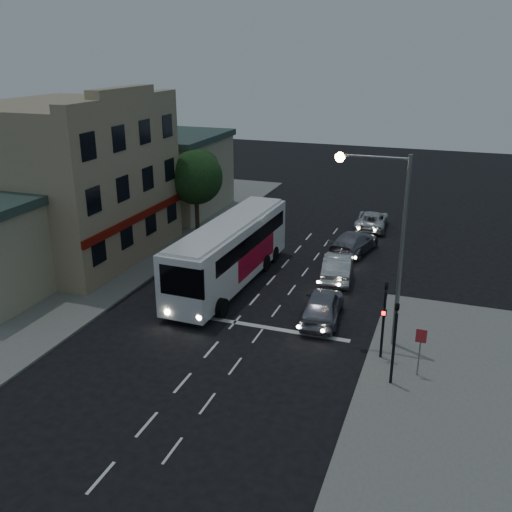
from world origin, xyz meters
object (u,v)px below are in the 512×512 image
at_px(car_sedan_a, 338,266).
at_px(traffic_signal_main, 384,311).
at_px(regulatory_sign, 420,345).
at_px(car_suv, 322,306).
at_px(car_sedan_b, 354,242).
at_px(streetlight, 389,230).
at_px(street_tree, 196,175).
at_px(traffic_signal_side, 395,334).
at_px(tour_bus, 230,251).
at_px(car_sedan_c, 372,220).

bearing_deg(car_sedan_a, traffic_signal_main, 105.74).
height_order(traffic_signal_main, regulatory_sign, traffic_signal_main).
relative_size(car_suv, regulatory_sign, 2.14).
height_order(car_sedan_b, regulatory_sign, regulatory_sign).
bearing_deg(streetlight, car_sedan_a, 115.90).
relative_size(streetlight, street_tree, 1.45).
distance_m(car_sedan_b, traffic_signal_side, 16.55).
distance_m(tour_bus, car_sedan_b, 10.00).
xyz_separation_m(car_sedan_c, traffic_signal_main, (3.51, -19.91, 1.74)).
bearing_deg(tour_bus, traffic_signal_side, -35.22).
bearing_deg(traffic_signal_main, car_suv, 138.73).
bearing_deg(car_sedan_a, street_tree, -32.05).
height_order(traffic_signal_main, street_tree, street_tree).
distance_m(tour_bus, traffic_signal_side, 13.14).
bearing_deg(car_suv, tour_bus, -29.65).
xyz_separation_m(car_suv, traffic_signal_side, (4.14, -5.00, 1.62)).
xyz_separation_m(tour_bus, traffic_signal_side, (10.47, -7.94, 0.34)).
height_order(tour_bus, car_sedan_c, tour_bus).
bearing_deg(car_sedan_b, car_suv, 102.76).
relative_size(car_sedan_a, street_tree, 0.77).
bearing_deg(traffic_signal_side, street_tree, 135.50).
xyz_separation_m(traffic_signal_side, regulatory_sign, (1.00, 0.96, -0.82)).
bearing_deg(regulatory_sign, streetlight, 128.75).
bearing_deg(car_suv, traffic_signal_main, 133.98).
bearing_deg(street_tree, tour_bus, -53.93).
height_order(streetlight, street_tree, streetlight).
relative_size(traffic_signal_main, streetlight, 0.46).
distance_m(car_sedan_b, traffic_signal_main, 14.47).
relative_size(car_sedan_b, traffic_signal_main, 1.26).
bearing_deg(tour_bus, streetlight, -23.56).
height_order(car_sedan_a, car_sedan_c, car_sedan_a).
height_order(tour_bus, street_tree, street_tree).
xyz_separation_m(car_sedan_c, regulatory_sign, (5.21, -20.92, 0.91)).
height_order(traffic_signal_side, regulatory_sign, traffic_signal_side).
bearing_deg(car_sedan_c, streetlight, 97.29).
height_order(car_sedan_a, traffic_signal_main, traffic_signal_main).
bearing_deg(streetlight, traffic_signal_side, -74.30).
relative_size(car_sedan_b, traffic_signal_side, 1.26).
bearing_deg(car_sedan_c, car_sedan_b, 84.60).
xyz_separation_m(car_sedan_a, car_sedan_b, (0.08, 4.98, -0.03)).
height_order(regulatory_sign, streetlight, streetlight).
height_order(car_sedan_a, car_sedan_b, car_sedan_a).
bearing_deg(traffic_signal_side, tour_bus, 142.84).
relative_size(tour_bus, traffic_signal_side, 3.08).
xyz_separation_m(car_suv, traffic_signal_main, (3.44, -3.02, 1.62)).
bearing_deg(car_sedan_c, traffic_signal_main, 97.31).
bearing_deg(car_suv, car_sedan_a, -90.49).
relative_size(car_sedan_c, traffic_signal_main, 1.20).
bearing_deg(car_sedan_a, car_suv, 86.41).
xyz_separation_m(tour_bus, car_sedan_c, (6.26, 13.95, -1.40)).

